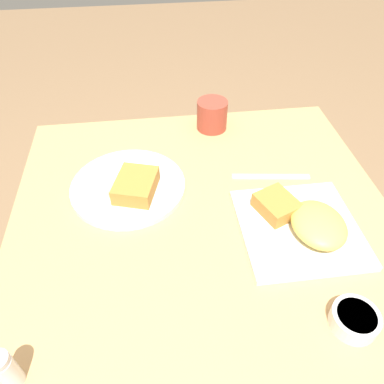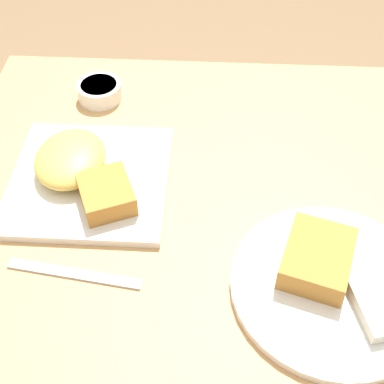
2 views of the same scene
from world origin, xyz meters
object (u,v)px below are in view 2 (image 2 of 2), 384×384
plate_square_near (83,173)px  plate_oval_far (330,280)px  sauce_ramekin (98,91)px  butter_knife (73,274)px

plate_square_near → plate_oval_far: (0.18, 0.38, -0.01)m
plate_square_near → sauce_ramekin: plate_square_near is taller
butter_knife → plate_oval_far: bearing=7.9°
plate_square_near → butter_knife: (0.18, 0.02, -0.02)m
plate_square_near → sauce_ramekin: size_ratio=3.05×
plate_oval_far → butter_knife: bearing=-89.9°
plate_square_near → plate_oval_far: 0.42m
butter_knife → sauce_ramekin: bearing=102.3°
plate_oval_far → sauce_ramekin: (-0.41, -0.40, 0.00)m
sauce_ramekin → butter_knife: 0.41m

